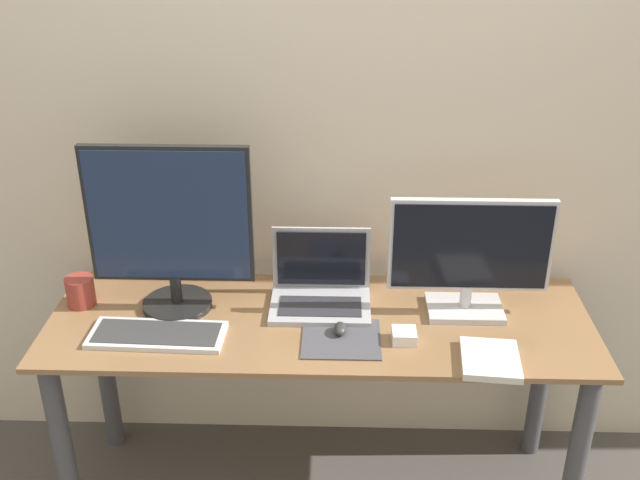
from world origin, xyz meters
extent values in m
cube|color=beige|center=(0.00, 0.63, 1.25)|extent=(7.00, 0.05, 2.50)
cube|color=olive|center=(0.00, 0.28, 0.70)|extent=(1.70, 0.57, 0.02)
cylinder|color=#47474C|center=(-0.79, 0.06, 0.34)|extent=(0.06, 0.06, 0.69)
cylinder|color=#47474C|center=(0.79, 0.06, 0.34)|extent=(0.06, 0.06, 0.69)
cylinder|color=#47474C|center=(-0.79, 0.51, 0.34)|extent=(0.06, 0.06, 0.69)
cylinder|color=#47474C|center=(0.79, 0.51, 0.34)|extent=(0.06, 0.06, 0.69)
cylinder|color=black|center=(-0.46, 0.35, 0.72)|extent=(0.22, 0.22, 0.02)
cylinder|color=black|center=(-0.46, 0.35, 0.77)|extent=(0.04, 0.04, 0.09)
cube|color=black|center=(-0.46, 0.35, 1.03)|extent=(0.51, 0.02, 0.44)
cube|color=#1E2D4C|center=(-0.46, 0.34, 1.03)|extent=(0.48, 0.01, 0.42)
cube|color=silver|center=(0.46, 0.35, 0.72)|extent=(0.24, 0.17, 0.02)
cylinder|color=silver|center=(0.46, 0.35, 0.76)|extent=(0.04, 0.04, 0.07)
cube|color=silver|center=(0.46, 0.35, 0.94)|extent=(0.50, 0.02, 0.30)
cube|color=black|center=(0.46, 0.34, 0.94)|extent=(0.48, 0.01, 0.28)
cube|color=#ADADB2|center=(0.00, 0.35, 0.71)|extent=(0.32, 0.22, 0.02)
cube|color=#2D2D33|center=(0.00, 0.33, 0.73)|extent=(0.26, 0.12, 0.00)
cube|color=#ADADB2|center=(0.00, 0.46, 0.83)|extent=(0.32, 0.01, 0.21)
cube|color=black|center=(0.00, 0.45, 0.83)|extent=(0.29, 0.01, 0.19)
cube|color=silver|center=(-0.48, 0.17, 0.71)|extent=(0.41, 0.17, 0.02)
cube|color=#383838|center=(-0.48, 0.17, 0.72)|extent=(0.38, 0.14, 0.00)
cube|color=#47474C|center=(0.07, 0.18, 0.71)|extent=(0.23, 0.21, 0.00)
ellipsoid|color=#333333|center=(0.06, 0.20, 0.73)|extent=(0.04, 0.06, 0.03)
cube|color=silver|center=(0.49, 0.07, 0.72)|extent=(0.18, 0.20, 0.02)
cube|color=white|center=(0.49, 0.07, 0.72)|extent=(0.17, 0.20, 0.02)
cylinder|color=#99382D|center=(-0.77, 0.35, 0.75)|extent=(0.09, 0.09, 0.10)
cube|color=white|center=(0.25, 0.17, 0.72)|extent=(0.07, 0.07, 0.04)
camera|label=1|loc=(0.06, -1.69, 1.97)|focal=42.00mm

